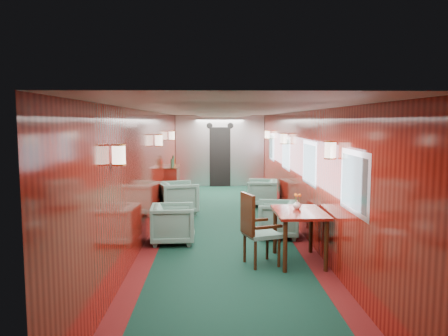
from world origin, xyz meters
The scene contains 12 objects.
room centered at (0.00, 0.00, 1.63)m, with size 12.00×12.10×2.40m.
bulkhead centered at (0.00, 5.91, 1.18)m, with size 2.98×0.17×2.39m.
windows_right centered at (1.49, 0.25, 1.45)m, with size 0.02×8.60×0.80m.
wall_sconces centered at (0.00, 0.57, 1.79)m, with size 2.97×7.97×0.25m.
dining_table centered at (1.09, -2.16, 0.68)m, with size 0.77×1.09×0.81m.
side_chair centered at (0.39, -2.30, 0.61)m, with size 0.63×0.64×1.12m.
credenza centered at (-1.34, 2.87, 0.51)m, with size 0.35×1.12×1.28m.
flower_vase centered at (1.08, -1.99, 0.88)m, with size 0.13×0.13×0.14m, color silver.
armchair_left_near centered at (-0.98, -1.03, 0.35)m, with size 0.76×0.78×0.71m, color #214F49.
armchair_left_far centered at (-1.08, 1.45, 0.39)m, with size 0.83×0.85×0.78m, color #214F49.
armchair_right_near centered at (0.98, -0.68, 0.35)m, with size 0.74×0.76×0.69m, color #214F49.
armchair_right_far centered at (1.03, 2.38, 0.35)m, with size 0.74×0.77×0.70m, color #214F49.
Camera 1 is at (-0.27, -8.80, 2.21)m, focal length 35.00 mm.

